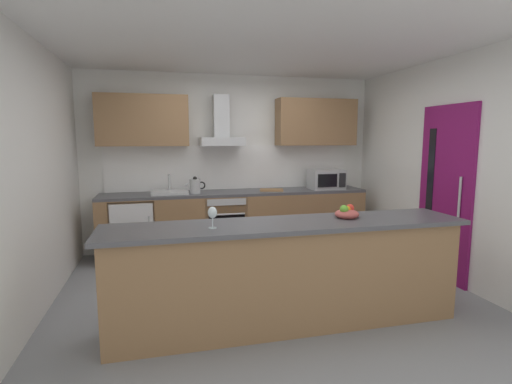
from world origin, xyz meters
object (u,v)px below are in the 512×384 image
at_px(refrigerator, 134,229).
at_px(range_hood, 221,130).
at_px(wine_glass, 212,213).
at_px(chopping_board, 272,190).
at_px(fruit_bowl, 347,213).
at_px(microwave, 326,179).
at_px(oven, 224,222).
at_px(sink, 170,192).
at_px(kettle, 195,186).

distance_m(refrigerator, range_hood, 1.86).
height_order(wine_glass, chopping_board, wine_glass).
bearing_deg(fruit_bowl, wine_glass, -174.71).
height_order(microwave, range_hood, range_hood).
height_order(wine_glass, fruit_bowl, wine_glass).
xyz_separation_m(oven, fruit_bowl, (0.78, -2.28, 0.53)).
bearing_deg(fruit_bowl, refrigerator, 131.78).
bearing_deg(oven, microwave, -1.01).
height_order(refrigerator, fruit_bowl, fruit_bowl).
relative_size(oven, sink, 1.60).
bearing_deg(chopping_board, range_hood, 167.90).
bearing_deg(kettle, chopping_board, 0.51).
height_order(range_hood, wine_glass, range_hood).
bearing_deg(kettle, microwave, 0.17).
bearing_deg(sink, microwave, -0.95).
height_order(oven, wine_glass, wine_glass).
bearing_deg(kettle, sink, 172.75).
bearing_deg(sink, oven, -0.84).
relative_size(oven, kettle, 2.77).
relative_size(wine_glass, fruit_bowl, 0.81).
xyz_separation_m(sink, wine_glass, (0.28, -2.41, 0.14)).
distance_m(oven, microwave, 1.68).
xyz_separation_m(microwave, wine_glass, (-2.05, -2.37, 0.02)).
bearing_deg(sink, wine_glass, -83.33).
height_order(sink, chopping_board, sink).
height_order(oven, range_hood, range_hood).
relative_size(wine_glass, chopping_board, 0.52).
bearing_deg(oven, chopping_board, -1.90).
xyz_separation_m(wine_glass, chopping_board, (1.19, 2.37, -0.15)).
bearing_deg(oven, wine_glass, -101.15).
bearing_deg(kettle, oven, 4.78).
xyz_separation_m(refrigerator, wine_glass, (0.78, -2.39, 0.64)).
bearing_deg(range_hood, kettle, -157.94).
bearing_deg(microwave, kettle, -179.83).
bearing_deg(sink, range_hood, 8.93).
bearing_deg(chopping_board, sink, 178.65).
height_order(oven, fruit_bowl, fruit_bowl).
bearing_deg(wine_glass, range_hood, 79.41).
relative_size(kettle, fruit_bowl, 1.31).
bearing_deg(wine_glass, sink, 96.67).
xyz_separation_m(refrigerator, sink, (0.50, 0.01, 0.50)).
xyz_separation_m(oven, wine_glass, (-0.47, -2.40, 0.61)).
bearing_deg(refrigerator, chopping_board, -0.61).
xyz_separation_m(microwave, sink, (-2.33, 0.04, -0.12)).
distance_m(kettle, chopping_board, 1.12).
bearing_deg(microwave, chopping_board, 179.72).
height_order(range_hood, chopping_board, range_hood).
bearing_deg(refrigerator, kettle, -2.08).
xyz_separation_m(microwave, kettle, (-1.98, -0.01, -0.04)).
relative_size(oven, wine_glass, 4.50).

